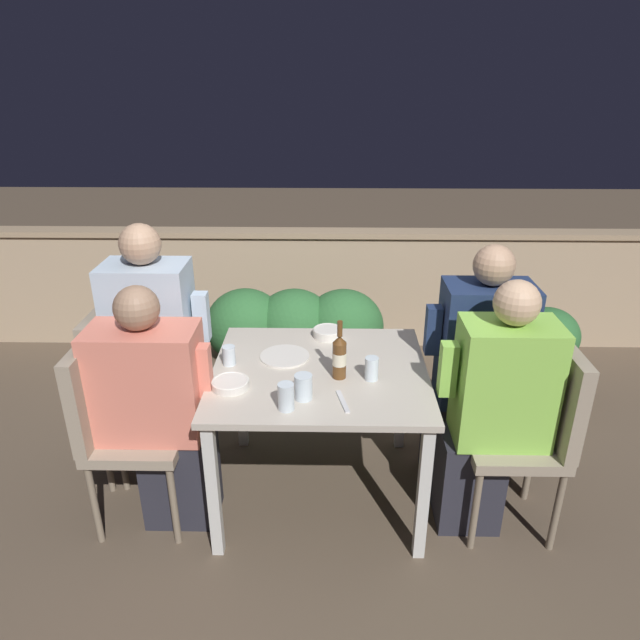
# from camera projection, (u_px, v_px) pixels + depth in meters

# --- Properties ---
(ground_plane) EXTENTS (16.00, 16.00, 0.00)m
(ground_plane) POSITION_uv_depth(u_px,v_px,m) (320.00, 491.00, 2.93)
(ground_plane) COLOR brown
(parapet_wall) EXTENTS (9.00, 0.18, 0.90)m
(parapet_wall) POSITION_uv_depth(u_px,v_px,m) (324.00, 287.00, 4.35)
(parapet_wall) COLOR tan
(parapet_wall) RESTS_ON ground_plane
(dining_table) EXTENTS (0.99, 0.90, 0.71)m
(dining_table) POSITION_uv_depth(u_px,v_px,m) (320.00, 386.00, 2.67)
(dining_table) COLOR #BCB2A3
(dining_table) RESTS_ON ground_plane
(planter_hedge) EXTENTS (1.12, 0.47, 0.74)m
(planter_hedge) POSITION_uv_depth(u_px,v_px,m) (295.00, 339.00, 3.63)
(planter_hedge) COLOR brown
(planter_hedge) RESTS_ON ground_plane
(chair_left_near) EXTENTS (0.42, 0.42, 0.92)m
(chair_left_near) POSITION_uv_depth(u_px,v_px,m) (116.00, 416.00, 2.56)
(chair_left_near) COLOR gray
(chair_left_near) RESTS_ON ground_plane
(person_coral_top) EXTENTS (0.52, 0.26, 1.18)m
(person_coral_top) POSITION_uv_depth(u_px,v_px,m) (159.00, 411.00, 2.54)
(person_coral_top) COLOR #282833
(person_coral_top) RESTS_ON ground_plane
(chair_left_far) EXTENTS (0.42, 0.42, 0.92)m
(chair_left_far) POSITION_uv_depth(u_px,v_px,m) (125.00, 378.00, 2.87)
(chair_left_far) COLOR gray
(chair_left_far) RESTS_ON ground_plane
(person_blue_shirt) EXTENTS (0.48, 0.26, 1.35)m
(person_blue_shirt) POSITION_uv_depth(u_px,v_px,m) (161.00, 357.00, 2.82)
(person_blue_shirt) COLOR #282833
(person_blue_shirt) RESTS_ON ground_plane
(chair_right_near) EXTENTS (0.42, 0.42, 0.92)m
(chair_right_near) POSITION_uv_depth(u_px,v_px,m) (536.00, 421.00, 2.52)
(chair_right_near) COLOR gray
(chair_right_near) RESTS_ON ground_plane
(person_green_blouse) EXTENTS (0.49, 0.26, 1.22)m
(person_green_blouse) POSITION_uv_depth(u_px,v_px,m) (493.00, 411.00, 2.50)
(person_green_blouse) COLOR #282833
(person_green_blouse) RESTS_ON ground_plane
(chair_right_far) EXTENTS (0.42, 0.42, 0.92)m
(chair_right_far) POSITION_uv_depth(u_px,v_px,m) (512.00, 384.00, 2.82)
(chair_right_far) COLOR gray
(chair_right_far) RESTS_ON ground_plane
(person_navy_jumper) EXTENTS (0.49, 0.26, 1.27)m
(person_navy_jumper) POSITION_uv_depth(u_px,v_px,m) (474.00, 369.00, 2.79)
(person_navy_jumper) COLOR #282833
(person_navy_jumper) RESTS_ON ground_plane
(beer_bottle) EXTENTS (0.06, 0.06, 0.28)m
(beer_bottle) POSITION_uv_depth(u_px,v_px,m) (339.00, 356.00, 2.53)
(beer_bottle) COLOR brown
(beer_bottle) RESTS_ON dining_table
(plate_0) EXTENTS (0.24, 0.24, 0.01)m
(plate_0) POSITION_uv_depth(u_px,v_px,m) (285.00, 356.00, 2.74)
(plate_0) COLOR silver
(plate_0) RESTS_ON dining_table
(bowl_0) EXTENTS (0.15, 0.15, 0.05)m
(bowl_0) POSITION_uv_depth(u_px,v_px,m) (328.00, 332.00, 2.94)
(bowl_0) COLOR silver
(bowl_0) RESTS_ON dining_table
(bowl_1) EXTENTS (0.16, 0.16, 0.04)m
(bowl_1) POSITION_uv_depth(u_px,v_px,m) (230.00, 383.00, 2.48)
(bowl_1) COLOR silver
(bowl_1) RESTS_ON dining_table
(glass_cup_0) EXTENTS (0.06, 0.06, 0.11)m
(glass_cup_0) POSITION_uv_depth(u_px,v_px,m) (372.00, 369.00, 2.53)
(glass_cup_0) COLOR silver
(glass_cup_0) RESTS_ON dining_table
(glass_cup_1) EXTENTS (0.08, 0.08, 0.11)m
(glass_cup_1) POSITION_uv_depth(u_px,v_px,m) (303.00, 387.00, 2.38)
(glass_cup_1) COLOR silver
(glass_cup_1) RESTS_ON dining_table
(glass_cup_2) EXTENTS (0.07, 0.07, 0.12)m
(glass_cup_2) POSITION_uv_depth(u_px,v_px,m) (286.00, 397.00, 2.31)
(glass_cup_2) COLOR silver
(glass_cup_2) RESTS_ON dining_table
(glass_cup_3) EXTENTS (0.06, 0.06, 0.09)m
(glass_cup_3) POSITION_uv_depth(u_px,v_px,m) (229.00, 356.00, 2.66)
(glass_cup_3) COLOR silver
(glass_cup_3) RESTS_ON dining_table
(fork_0) EXTENTS (0.06, 0.17, 0.01)m
(fork_0) POSITION_uv_depth(u_px,v_px,m) (343.00, 401.00, 2.38)
(fork_0) COLOR silver
(fork_0) RESTS_ON dining_table
(potted_plant) EXTENTS (0.38, 0.38, 0.67)m
(potted_plant) POSITION_uv_depth(u_px,v_px,m) (545.00, 348.00, 3.50)
(potted_plant) COLOR brown
(potted_plant) RESTS_ON ground_plane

